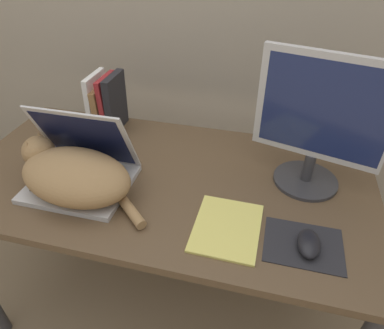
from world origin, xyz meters
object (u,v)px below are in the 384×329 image
cat (73,174)px  book_row (107,103)px  laptop (82,170)px  computer_mouse (309,243)px  external_monitor (320,122)px  notepad (227,227)px

cat → book_row: size_ratio=2.04×
cat → book_row: (-0.08, 0.42, 0.03)m
laptop → computer_mouse: bearing=-8.7°
cat → computer_mouse: 0.73m
cat → external_monitor: 0.78m
cat → notepad: bearing=-4.1°
cat → external_monitor: size_ratio=1.09×
external_monitor → computer_mouse: external_monitor is taller
notepad → computer_mouse: bearing=-4.6°
computer_mouse → book_row: 0.94m
cat → computer_mouse: bearing=-4.3°
computer_mouse → notepad: (-0.23, 0.02, -0.02)m
cat → laptop: bearing=96.1°
cat → computer_mouse: (0.73, -0.05, -0.06)m
cat → book_row: bearing=100.8°
laptop → cat: 0.06m
laptop → book_row: laptop is taller
cat → external_monitor: (0.73, 0.24, 0.15)m
computer_mouse → book_row: book_row is taller
laptop → cat: bearing=-83.9°
notepad → external_monitor: bearing=51.4°
computer_mouse → book_row: bearing=149.5°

